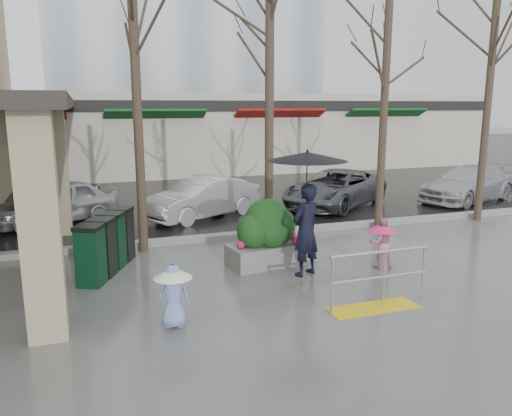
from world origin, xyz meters
TOP-DOWN VIEW (x-y plane):
  - ground at (0.00, 0.00)m, footprint 120.00×120.00m
  - street_asphalt at (0.00, 22.00)m, footprint 120.00×36.00m
  - curb at (0.00, 4.00)m, footprint 120.00×0.30m
  - canopy_slab at (-4.80, 8.00)m, footprint 2.80×18.00m
  - pillar_front at (-3.90, -0.50)m, footprint 0.55×0.55m
  - pillar_back at (-3.90, 6.00)m, footprint 0.55×0.55m
  - storefront_row at (2.00, 17.97)m, footprint 34.00×6.74m
  - handrail at (1.36, -1.20)m, footprint 1.90×0.50m
  - tree_west at (-2.00, 3.60)m, footprint 3.20×3.20m
  - tree_midwest at (1.20, 3.60)m, footprint 3.20×3.20m
  - tree_mideast at (4.50, 3.60)m, footprint 3.20×3.20m
  - tree_east at (8.00, 3.60)m, footprint 3.20×3.20m
  - woman at (0.93, 0.78)m, footprint 1.62×1.62m
  - child_pink at (2.66, 0.67)m, footprint 0.63×0.63m
  - child_blue at (-2.05, -0.77)m, footprint 0.61×0.61m
  - planter at (0.43, 1.69)m, footprint 1.78×1.08m
  - news_boxes at (-2.88, 2.35)m, footprint 1.34×2.15m
  - car_a at (-4.09, 7.41)m, footprint 3.98×2.96m
  - car_b at (0.17, 6.66)m, footprint 4.01×2.93m
  - car_c at (4.89, 6.88)m, footprint 4.93×4.27m
  - car_d at (9.94, 6.20)m, footprint 4.67×3.00m

SIDE VIEW (x-z plane):
  - ground at x=0.00m, z-range 0.00..0.00m
  - street_asphalt at x=0.00m, z-range 0.00..0.01m
  - curb at x=0.00m, z-range 0.00..0.15m
  - handrail at x=1.36m, z-range -0.14..0.89m
  - news_boxes at x=-2.88m, z-range 0.00..1.20m
  - child_blue at x=-2.05m, z-range 0.11..1.14m
  - car_a at x=-4.09m, z-range 0.00..1.26m
  - car_b at x=0.17m, z-range 0.00..1.26m
  - car_c at x=4.89m, z-range 0.00..1.26m
  - car_d at x=9.94m, z-range 0.00..1.26m
  - child_pink at x=2.66m, z-range 0.08..1.18m
  - planter at x=0.43m, z-range -0.03..1.43m
  - woman at x=0.93m, z-range 0.32..2.90m
  - pillar_front at x=-3.90m, z-range 0.00..3.50m
  - pillar_back at x=-3.90m, z-range 0.00..3.50m
  - storefront_row at x=2.00m, z-range 0.01..4.01m
  - canopy_slab at x=-4.80m, z-range 3.50..3.75m
  - tree_mideast at x=4.50m, z-range 1.61..8.11m
  - tree_west at x=-2.00m, z-range 1.68..8.48m
  - tree_midwest at x=1.20m, z-range 1.73..8.73m
  - tree_east at x=8.00m, z-range 1.78..8.98m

